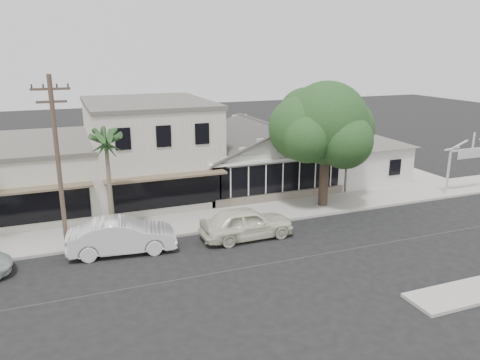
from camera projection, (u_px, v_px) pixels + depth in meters
name	position (u px, v px, depth m)	size (l,w,h in m)	color
ground	(267.00, 264.00, 22.80)	(140.00, 140.00, 0.00)	black
sidewalk_north	(86.00, 236.00, 26.03)	(90.00, 3.50, 0.15)	#9E9991
corner_shop	(259.00, 153.00, 35.04)	(10.40, 8.60, 5.10)	silver
side_cottage	(358.00, 161.00, 37.34)	(6.00, 6.00, 3.00)	silver
arch_sign	(472.00, 151.00, 33.16)	(4.12, 0.12, 3.95)	white
row_building_near	(149.00, 150.00, 32.98)	(8.00, 10.00, 6.50)	silver
row_building_midnear	(11.00, 178.00, 30.13)	(10.00, 10.00, 4.20)	beige
utility_pole	(58.00, 161.00, 23.02)	(1.80, 0.24, 9.00)	brown
car_0	(247.00, 223.00, 25.76)	(2.09, 5.19, 1.77)	silver
car_1	(122.00, 236.00, 23.92)	(1.89, 5.43, 1.79)	silver
shade_tree	(324.00, 125.00, 29.87)	(7.45, 6.73, 8.26)	#45352A
palm_east	(106.00, 141.00, 24.38)	(2.88, 2.88, 6.49)	#726651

